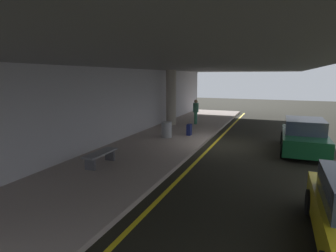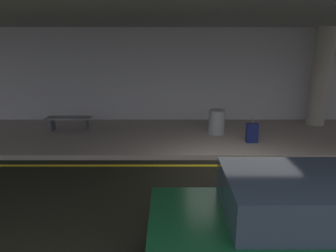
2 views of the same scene
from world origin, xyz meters
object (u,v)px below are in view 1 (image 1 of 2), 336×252
at_px(support_column_left_mid, 171,97).
at_px(trash_bin_steel, 167,130).
at_px(suitcase_upright_primary, 189,130).
at_px(bench_metal, 100,156).
at_px(traveler_with_luggage, 196,110).
at_px(car_dark_green, 304,136).

distance_m(support_column_left_mid, trash_bin_steel, 4.46).
bearing_deg(suitcase_upright_primary, bench_metal, 138.89).
distance_m(traveler_with_luggage, bench_metal, 10.09).
distance_m(suitcase_upright_primary, trash_bin_steel, 1.38).
xyz_separation_m(car_dark_green, bench_metal, (-5.40, 7.15, -0.21)).
xyz_separation_m(car_dark_green, traveler_with_luggage, (4.64, 6.42, 0.40)).
bearing_deg(car_dark_green, bench_metal, 122.69).
relative_size(car_dark_green, bench_metal, 2.56).
height_order(traveler_with_luggage, bench_metal, traveler_with_luggage).
xyz_separation_m(support_column_left_mid, traveler_with_luggage, (0.72, -1.54, -0.86)).
distance_m(support_column_left_mid, traveler_with_luggage, 1.90).
bearing_deg(support_column_left_mid, trash_bin_steel, -162.04).
relative_size(traveler_with_luggage, trash_bin_steel, 1.98).
height_order(bench_metal, trash_bin_steel, trash_bin_steel).
bearing_deg(trash_bin_steel, car_dark_green, -89.12).
bearing_deg(trash_bin_steel, suitcase_upright_primary, -43.70).
bearing_deg(car_dark_green, support_column_left_mid, 59.38).
xyz_separation_m(support_column_left_mid, car_dark_green, (-3.92, -7.96, -1.26)).
distance_m(traveler_with_luggage, trash_bin_steel, 4.78).
relative_size(support_column_left_mid, suitcase_upright_primary, 4.06).
bearing_deg(car_dark_green, trash_bin_steel, 86.50).
distance_m(support_column_left_mid, bench_metal, 9.47).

